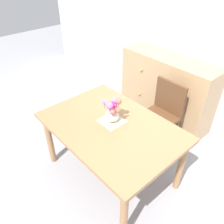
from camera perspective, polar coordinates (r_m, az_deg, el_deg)
The scene contains 7 objects.
ground_plane at distance 2.84m, azimuth -0.19°, elevation -14.75°, with size 12.00×12.00×0.00m, color #939399.
back_wall at distance 3.20m, azimuth 23.03°, elevation 18.82°, with size 7.00×0.10×2.80m, color silver.
dining_table at distance 2.39m, azimuth -0.22°, elevation -4.99°, with size 1.42×0.99×0.73m.
chair_far at distance 2.95m, azimuth 12.47°, elevation 0.14°, with size 0.42×0.42×0.90m.
dresser at distance 3.46m, azimuth 13.24°, elevation 5.44°, with size 1.40×0.47×1.00m.
placemat at distance 2.37m, azimuth 0.00°, elevation -2.27°, with size 0.24×0.24×0.01m, color #CCB789.
flower_vase at distance 2.29m, azimuth 0.07°, elevation 0.29°, with size 0.21×0.18×0.26m.
Camera 1 is at (1.35, -1.19, 2.20)m, focal length 36.83 mm.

